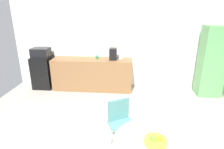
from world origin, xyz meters
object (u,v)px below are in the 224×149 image
at_px(chair_teal, 121,118).
at_px(mug_green, 97,57).
at_px(coffee_maker, 113,54).
at_px(mug_white, 120,58).
at_px(fruit_bowl, 156,141).
at_px(microwave, 41,53).
at_px(locker_cabinet, 212,62).
at_px(mini_fridge, 43,72).

bearing_deg(chair_teal, mug_green, 107.94).
bearing_deg(coffee_maker, mug_white, 15.34).
relative_size(fruit_bowl, mug_green, 2.11).
height_order(chair_teal, mug_green, mug_green).
bearing_deg(microwave, locker_cabinet, -1.22).
xyz_separation_m(locker_cabinet, mug_white, (-2.41, 0.15, 0.02)).
distance_m(mini_fridge, chair_teal, 3.37).
bearing_deg(mini_fridge, mug_white, 1.37).
distance_m(locker_cabinet, chair_teal, 3.24).
bearing_deg(mini_fridge, fruit_bowl, -48.60).
xyz_separation_m(mug_white, coffee_maker, (-0.20, -0.05, 0.11)).
bearing_deg(fruit_bowl, chair_teal, 117.45).
xyz_separation_m(mini_fridge, fruit_bowl, (2.84, -3.22, 0.32)).
xyz_separation_m(chair_teal, mug_green, (-0.79, 2.43, 0.43)).
bearing_deg(mug_white, fruit_bowl, -80.20).
relative_size(locker_cabinet, chair_teal, 2.24).
distance_m(mug_white, mug_green, 0.66).
bearing_deg(chair_teal, mug_white, 92.89).
bearing_deg(coffee_maker, locker_cabinet, -2.20).
relative_size(locker_cabinet, mug_white, 14.40).
bearing_deg(mug_white, microwave, -178.63).
relative_size(locker_cabinet, fruit_bowl, 6.83).
relative_size(mini_fridge, locker_cabinet, 0.50).
relative_size(microwave, chair_teal, 0.58).
distance_m(microwave, coffee_maker, 2.07).
relative_size(mini_fridge, fruit_bowl, 3.42).
height_order(mini_fridge, mug_green, mug_green).
distance_m(chair_teal, fruit_bowl, 0.99).
bearing_deg(mug_green, mini_fridge, -177.79).
distance_m(mini_fridge, locker_cabinet, 4.70).
distance_m(chair_teal, mug_white, 2.46).
xyz_separation_m(chair_teal, coffee_maker, (-0.32, 2.37, 0.54)).
bearing_deg(mug_white, chair_teal, -87.11).
distance_m(fruit_bowl, coffee_maker, 3.32).
relative_size(microwave, coffee_maker, 1.50).
relative_size(microwave, locker_cabinet, 0.26).
xyz_separation_m(microwave, coffee_maker, (2.07, 0.00, 0.00)).
distance_m(mini_fridge, microwave, 0.59).
height_order(mug_white, coffee_maker, coffee_maker).
bearing_deg(mini_fridge, chair_teal, -44.66).
xyz_separation_m(mini_fridge, coffee_maker, (2.07, 0.00, 0.60)).
distance_m(mini_fridge, mug_white, 2.32).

